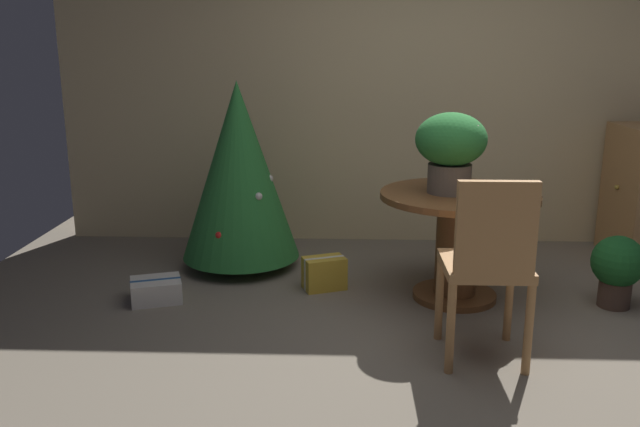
{
  "coord_description": "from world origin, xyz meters",
  "views": [
    {
      "loc": [
        -0.67,
        -3.25,
        1.6
      ],
      "look_at": [
        -0.81,
        0.49,
        0.65
      ],
      "focal_mm": 36.9,
      "sensor_mm": 36.0,
      "label": 1
    }
  ],
  "objects_px": {
    "holiday_tree": "(239,171)",
    "gift_box_cream": "(156,290)",
    "flower_vase": "(451,146)",
    "gift_box_gold": "(324,273)",
    "round_dining_table": "(457,232)",
    "wooden_chair_near": "(488,260)",
    "potted_plant": "(617,267)"
  },
  "relations": [
    {
      "from": "gift_box_gold",
      "to": "wooden_chair_near",
      "type": "bearing_deg",
      "value": -50.66
    },
    {
      "from": "holiday_tree",
      "to": "flower_vase",
      "type": "bearing_deg",
      "value": -22.45
    },
    {
      "from": "holiday_tree",
      "to": "round_dining_table",
      "type": "bearing_deg",
      "value": -21.34
    },
    {
      "from": "round_dining_table",
      "to": "potted_plant",
      "type": "bearing_deg",
      "value": -6.27
    },
    {
      "from": "round_dining_table",
      "to": "potted_plant",
      "type": "relative_size",
      "value": 2.17
    },
    {
      "from": "round_dining_table",
      "to": "gift_box_gold",
      "type": "relative_size",
      "value": 3.14
    },
    {
      "from": "wooden_chair_near",
      "to": "holiday_tree",
      "type": "height_order",
      "value": "holiday_tree"
    },
    {
      "from": "round_dining_table",
      "to": "wooden_chair_near",
      "type": "distance_m",
      "value": 0.91
    },
    {
      "from": "wooden_chair_near",
      "to": "gift_box_cream",
      "type": "relative_size",
      "value": 2.61
    },
    {
      "from": "wooden_chair_near",
      "to": "holiday_tree",
      "type": "xyz_separation_m",
      "value": [
        -1.49,
        1.49,
        0.17
      ]
    },
    {
      "from": "round_dining_table",
      "to": "wooden_chair_near",
      "type": "height_order",
      "value": "wooden_chair_near"
    },
    {
      "from": "wooden_chair_near",
      "to": "gift_box_gold",
      "type": "distance_m",
      "value": 1.43
    },
    {
      "from": "wooden_chair_near",
      "to": "gift_box_cream",
      "type": "xyz_separation_m",
      "value": [
        -1.94,
        0.79,
        -0.49
      ]
    },
    {
      "from": "potted_plant",
      "to": "wooden_chair_near",
      "type": "bearing_deg",
      "value": -140.99
    },
    {
      "from": "flower_vase",
      "to": "holiday_tree",
      "type": "xyz_separation_m",
      "value": [
        -1.42,
        0.59,
        -0.28
      ]
    },
    {
      "from": "round_dining_table",
      "to": "wooden_chair_near",
      "type": "bearing_deg",
      "value": -90.0
    },
    {
      "from": "flower_vase",
      "to": "gift_box_cream",
      "type": "distance_m",
      "value": 2.09
    },
    {
      "from": "gift_box_gold",
      "to": "potted_plant",
      "type": "xyz_separation_m",
      "value": [
        1.84,
        -0.25,
        0.15
      ]
    },
    {
      "from": "flower_vase",
      "to": "wooden_chair_near",
      "type": "relative_size",
      "value": 0.51
    },
    {
      "from": "wooden_chair_near",
      "to": "flower_vase",
      "type": "bearing_deg",
      "value": 94.3
    },
    {
      "from": "wooden_chair_near",
      "to": "potted_plant",
      "type": "xyz_separation_m",
      "value": [
        0.99,
        0.8,
        -0.3
      ]
    },
    {
      "from": "gift_box_cream",
      "to": "potted_plant",
      "type": "xyz_separation_m",
      "value": [
        2.92,
        0.01,
        0.19
      ]
    },
    {
      "from": "gift_box_gold",
      "to": "potted_plant",
      "type": "relative_size",
      "value": 0.69
    },
    {
      "from": "holiday_tree",
      "to": "wooden_chair_near",
      "type": "bearing_deg",
      "value": -45.01
    },
    {
      "from": "flower_vase",
      "to": "gift_box_gold",
      "type": "relative_size",
      "value": 1.58
    },
    {
      "from": "gift_box_gold",
      "to": "gift_box_cream",
      "type": "bearing_deg",
      "value": -166.47
    },
    {
      "from": "round_dining_table",
      "to": "wooden_chair_near",
      "type": "relative_size",
      "value": 1.01
    },
    {
      "from": "holiday_tree",
      "to": "gift_box_cream",
      "type": "bearing_deg",
      "value": -122.47
    },
    {
      "from": "wooden_chair_near",
      "to": "potted_plant",
      "type": "distance_m",
      "value": 1.3
    },
    {
      "from": "flower_vase",
      "to": "potted_plant",
      "type": "bearing_deg",
      "value": -5.57
    },
    {
      "from": "potted_plant",
      "to": "holiday_tree",
      "type": "bearing_deg",
      "value": 164.43
    },
    {
      "from": "wooden_chair_near",
      "to": "gift_box_gold",
      "type": "height_order",
      "value": "wooden_chair_near"
    }
  ]
}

